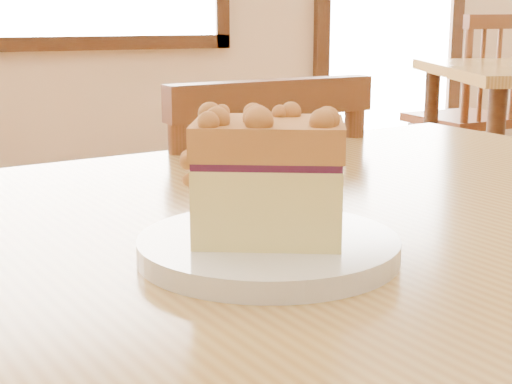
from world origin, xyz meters
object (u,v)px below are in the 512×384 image
plate (268,248)px  cafe_chair_main (232,307)px  cake_slice (268,174)px  cafe_chair_second (471,116)px  cafe_table_main (270,312)px

plate → cafe_chair_main: bearing=74.1°
cake_slice → cafe_chair_main: bearing=98.0°
cafe_chair_second → cake_slice: (-1.93, -2.40, 0.35)m
cafe_chair_second → cake_slice: bearing=45.4°
cafe_table_main → plate: (-0.04, -0.10, 0.10)m
cafe_chair_main → plate: cafe_chair_main is taller
cafe_chair_second → cake_slice: 3.10m
cafe_table_main → cafe_chair_main: (0.15, 0.56, -0.22)m
cafe_chair_main → cafe_chair_second: bearing=-144.1°
plate → cake_slice: size_ratio=1.49×
cafe_table_main → plate: 0.15m
cafe_chair_main → cake_slice: size_ratio=5.77×
cafe_chair_main → cake_slice: 0.79m
cafe_chair_main → cafe_chair_second: (1.74, 1.74, 0.04)m
cafe_table_main → cafe_chair_second: bearing=38.4°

